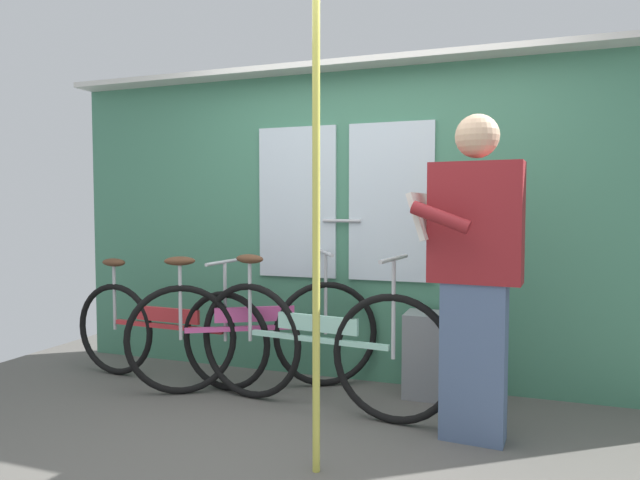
{
  "coord_description": "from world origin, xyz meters",
  "views": [
    {
      "loc": [
        1.0,
        -2.61,
        1.24
      ],
      "look_at": [
        -0.2,
        0.78,
        1.04
      ],
      "focal_mm": 31.75,
      "sensor_mm": 36.0,
      "label": 1
    }
  ],
  "objects_px": {
    "bicycle_leaning_behind": "(167,331)",
    "trash_bin_by_wall": "(432,355)",
    "passenger_reading_newspaper": "(473,270)",
    "handrail_pole": "(316,238)",
    "bicycle_by_pole": "(316,346)",
    "bicycle_near_door": "(254,333)"
  },
  "relations": [
    {
      "from": "bicycle_leaning_behind",
      "to": "trash_bin_by_wall",
      "type": "relative_size",
      "value": 2.96
    },
    {
      "from": "bicycle_by_pole",
      "to": "passenger_reading_newspaper",
      "type": "height_order",
      "value": "passenger_reading_newspaper"
    },
    {
      "from": "bicycle_leaning_behind",
      "to": "passenger_reading_newspaper",
      "type": "bearing_deg",
      "value": -4.97
    },
    {
      "from": "trash_bin_by_wall",
      "to": "handrail_pole",
      "type": "height_order",
      "value": "handrail_pole"
    },
    {
      "from": "passenger_reading_newspaper",
      "to": "bicycle_near_door",
      "type": "bearing_deg",
      "value": -8.42
    },
    {
      "from": "bicycle_near_door",
      "to": "passenger_reading_newspaper",
      "type": "height_order",
      "value": "passenger_reading_newspaper"
    },
    {
      "from": "bicycle_by_pole",
      "to": "trash_bin_by_wall",
      "type": "relative_size",
      "value": 3.12
    },
    {
      "from": "bicycle_by_pole",
      "to": "trash_bin_by_wall",
      "type": "xyz_separation_m",
      "value": [
        0.63,
        0.49,
        -0.12
      ]
    },
    {
      "from": "bicycle_near_door",
      "to": "bicycle_leaning_behind",
      "type": "xyz_separation_m",
      "value": [
        -0.66,
        -0.04,
        -0.02
      ]
    },
    {
      "from": "bicycle_by_pole",
      "to": "bicycle_leaning_behind",
      "type": "bearing_deg",
      "value": 179.15
    },
    {
      "from": "passenger_reading_newspaper",
      "to": "handrail_pole",
      "type": "relative_size",
      "value": 0.78
    },
    {
      "from": "handrail_pole",
      "to": "passenger_reading_newspaper",
      "type": "bearing_deg",
      "value": 43.83
    },
    {
      "from": "bicycle_leaning_behind",
      "to": "trash_bin_by_wall",
      "type": "bearing_deg",
      "value": 13.15
    },
    {
      "from": "trash_bin_by_wall",
      "to": "handrail_pole",
      "type": "xyz_separation_m",
      "value": [
        -0.35,
        -1.25,
        0.83
      ]
    },
    {
      "from": "bicycle_leaning_behind",
      "to": "trash_bin_by_wall",
      "type": "distance_m",
      "value": 1.85
    },
    {
      "from": "bicycle_by_pole",
      "to": "passenger_reading_newspaper",
      "type": "relative_size",
      "value": 1.0
    },
    {
      "from": "bicycle_near_door",
      "to": "handrail_pole",
      "type": "xyz_separation_m",
      "value": [
        0.81,
        -0.98,
        0.71
      ]
    },
    {
      "from": "trash_bin_by_wall",
      "to": "passenger_reading_newspaper",
      "type": "bearing_deg",
      "value": -64.13
    },
    {
      "from": "bicycle_by_pole",
      "to": "trash_bin_by_wall",
      "type": "height_order",
      "value": "bicycle_by_pole"
    },
    {
      "from": "bicycle_leaning_behind",
      "to": "handrail_pole",
      "type": "height_order",
      "value": "handrail_pole"
    },
    {
      "from": "passenger_reading_newspaper",
      "to": "trash_bin_by_wall",
      "type": "distance_m",
      "value": 0.94
    },
    {
      "from": "passenger_reading_newspaper",
      "to": "handrail_pole",
      "type": "bearing_deg",
      "value": 48.78
    }
  ]
}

